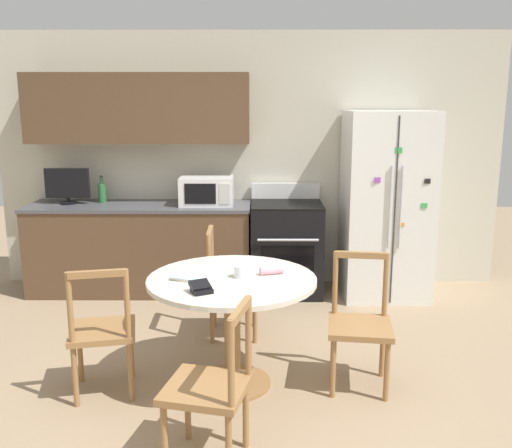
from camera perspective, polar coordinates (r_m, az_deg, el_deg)
name	(u,v)px	position (r m, az deg, el deg)	size (l,w,h in m)	color
ground_plane	(243,408)	(3.82, -1.31, -17.88)	(14.00, 14.00, 0.00)	#9E8466
back_wall	(220,147)	(5.93, -3.60, 7.70)	(5.20, 0.44, 2.60)	beige
kitchen_counter	(141,248)	(5.91, -11.42, -2.36)	(2.23, 0.64, 0.90)	brown
refrigerator	(386,205)	(5.74, 12.86, 1.86)	(0.82, 0.77, 1.82)	white
oven_range	(286,247)	(5.76, 3.03, -2.32)	(0.70, 0.68, 1.08)	black
microwave	(207,191)	(5.67, -4.95, 3.33)	(0.52, 0.37, 0.28)	white
countertop_tv	(67,185)	(6.00, -18.35, 3.76)	(0.44, 0.16, 0.36)	black
counter_bottle	(102,192)	(6.00, -15.14, 3.08)	(0.08, 0.08, 0.27)	#2D6B38
dining_table	(232,301)	(3.84, -2.41, -7.70)	(1.13, 1.13, 0.77)	beige
dining_chair_right	(360,325)	(3.97, 10.34, -9.89)	(0.47, 0.47, 0.90)	#9E7042
dining_chair_left	(102,332)	(3.93, -15.12, -10.37)	(0.50, 0.50, 0.90)	#9E7042
dining_chair_far	(230,285)	(4.71, -2.60, -6.09)	(0.43, 0.43, 0.90)	#9E7042
dining_chair_near	(211,388)	(3.14, -4.48, -16.04)	(0.50, 0.50, 0.90)	#9E7042
candle_glass	(241,272)	(3.79, -1.52, -4.87)	(0.09, 0.09, 0.08)	silver
folded_napkin	(271,271)	(3.85, 1.55, -4.67)	(0.17, 0.09, 0.05)	pink
wallet	(201,288)	(3.52, -5.54, -6.41)	(0.16, 0.17, 0.07)	black
mail_stack	(196,275)	(3.84, -6.04, -5.05)	(0.34, 0.37, 0.02)	white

